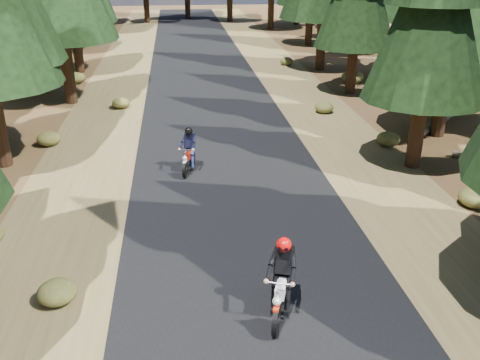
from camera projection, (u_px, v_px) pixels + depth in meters
name	position (u px, v px, depth m)	size (l,w,h in m)	color
ground	(247.00, 247.00, 12.80)	(120.00, 120.00, 0.00)	#4A321A
road	(227.00, 168.00, 17.35)	(6.00, 100.00, 0.01)	black
shoulder_l	(82.00, 175.00, 16.84)	(3.20, 100.00, 0.01)	brown
shoulder_r	(364.00, 162.00, 17.85)	(3.20, 100.00, 0.01)	brown
log_near	(439.00, 121.00, 21.54)	(0.32, 0.32, 5.42)	#4C4233
understory_shrubs	(268.00, 125.00, 20.76)	(15.60, 30.24, 0.69)	#474C1E
rider_lead	(281.00, 291.00, 10.21)	(1.10, 1.88, 1.61)	white
rider_follow	(189.00, 157.00, 16.94)	(0.86, 1.67, 1.43)	maroon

